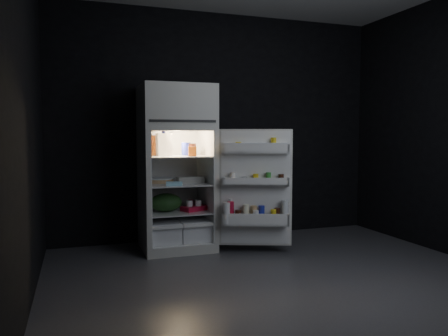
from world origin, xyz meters
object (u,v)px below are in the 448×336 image
object	(u,v)px
milk_jug	(164,145)
egg_carton	(190,180)
fridge_door	(255,190)
yogurt_tray	(195,208)
refrigerator	(176,162)

from	to	relation	value
milk_jug	egg_carton	xyz separation A→B (m)	(0.28, -0.06, -0.38)
fridge_door	yogurt_tray	size ratio (longest dim) A/B	4.26
refrigerator	yogurt_tray	bearing A→B (deg)	-31.26
refrigerator	milk_jug	distance (m)	0.24
fridge_door	milk_jug	size ratio (longest dim) A/B	5.08
egg_carton	refrigerator	bearing A→B (deg)	144.93
milk_jug	egg_carton	size ratio (longest dim) A/B	0.81
fridge_door	milk_jug	xyz separation A→B (m)	(-0.86, 0.49, 0.47)
yogurt_tray	fridge_door	bearing A→B (deg)	-60.86
refrigerator	egg_carton	bearing A→B (deg)	-30.89
milk_jug	yogurt_tray	world-z (taller)	milk_jug
refrigerator	fridge_door	bearing A→B (deg)	-35.09
refrigerator	egg_carton	distance (m)	0.26
egg_carton	yogurt_tray	world-z (taller)	egg_carton
fridge_door	yogurt_tray	xyz separation A→B (m)	(-0.55, 0.40, -0.23)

